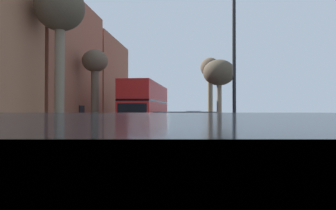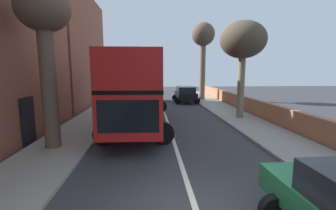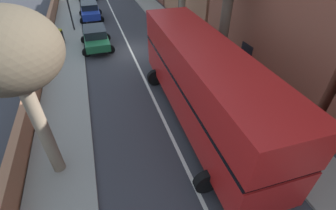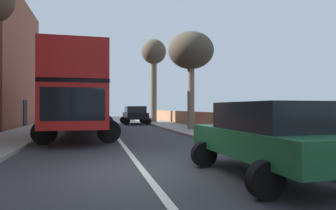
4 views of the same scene
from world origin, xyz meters
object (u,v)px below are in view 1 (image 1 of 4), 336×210
(parked_car_blue_right_1, at_px, (187,136))
(street_tree_left_4, at_px, (60,14))
(lamppost_right, at_px, (234,58))
(parked_car_green_right_0, at_px, (191,125))
(street_tree_left_2, at_px, (95,69))
(litter_bin_right, at_px, (247,131))
(street_tree_right_1, at_px, (219,74))
(double_decker_bus, at_px, (146,103))
(parked_car_black_right_3, at_px, (193,117))
(street_tree_right_3, at_px, (210,72))

(parked_car_blue_right_1, xyz_separation_m, street_tree_left_4, (-7.44, 7.81, 6.27))
(lamppost_right, bearing_deg, parked_car_green_right_0, 110.80)
(street_tree_left_2, xyz_separation_m, litter_bin_right, (10.40, -8.28, -4.27))
(parked_car_green_right_0, xyz_separation_m, street_tree_left_2, (-7.60, 6.62, 4.05))
(street_tree_right_1, height_order, street_tree_left_4, street_tree_left_4)
(street_tree_left_2, bearing_deg, street_tree_right_1, 28.33)
(street_tree_right_1, distance_m, litter_bin_right, 14.39)
(lamppost_right, bearing_deg, double_decker_bus, 111.05)
(parked_car_green_right_0, height_order, street_tree_left_4, street_tree_left_4)
(parked_car_green_right_0, bearing_deg, double_decker_bus, 111.16)
(street_tree_left_4, relative_size, lamppost_right, 1.39)
(street_tree_left_4, bearing_deg, parked_car_black_right_3, 70.23)
(parked_car_blue_right_1, xyz_separation_m, street_tree_right_3, (2.10, 30.22, 5.60))
(double_decker_bus, xyz_separation_m, street_tree_right_1, (6.65, 1.19, 2.75))
(double_decker_bus, height_order, street_tree_right_1, street_tree_right_1)
(street_tree_right_1, distance_m, street_tree_right_3, 10.30)
(parked_car_blue_right_1, distance_m, parked_car_black_right_3, 28.49)
(double_decker_bus, xyz_separation_m, lamppost_right, (6.00, -15.59, 1.45))
(street_tree_right_1, bearing_deg, street_tree_left_4, -128.96)
(parked_car_blue_right_1, distance_m, lamppost_right, 4.69)
(street_tree_left_2, relative_size, lamppost_right, 1.01)
(parked_car_blue_right_1, bearing_deg, double_decker_bus, 102.56)
(double_decker_bus, xyz_separation_m, parked_car_blue_right_1, (4.20, -18.85, -1.40))
(street_tree_right_1, xyz_separation_m, lamppost_right, (-0.65, -16.78, -1.30))
(parked_car_black_right_3, relative_size, street_tree_left_4, 0.49)
(double_decker_bus, bearing_deg, lamppost_right, -68.95)
(double_decker_bus, relative_size, street_tree_right_3, 1.40)
(parked_car_blue_right_1, relative_size, parked_car_black_right_3, 1.07)
(parked_car_blue_right_1, relative_size, lamppost_right, 0.73)
(street_tree_left_2, xyz_separation_m, street_tree_left_4, (0.17, -6.81, 2.25))
(parked_car_blue_right_1, height_order, street_tree_left_2, street_tree_left_2)
(street_tree_right_3, bearing_deg, street_tree_right_1, -88.05)
(parked_car_blue_right_1, relative_size, street_tree_left_2, 0.72)
(street_tree_right_3, bearing_deg, parked_car_blue_right_1, -93.98)
(parked_car_blue_right_1, xyz_separation_m, street_tree_right_1, (2.45, 20.03, 4.15))
(street_tree_left_2, relative_size, street_tree_left_4, 0.72)
(parked_car_blue_right_1, height_order, litter_bin_right, parked_car_blue_right_1)
(double_decker_bus, bearing_deg, street_tree_left_4, -106.34)
(parked_car_blue_right_1, xyz_separation_m, litter_bin_right, (2.80, 6.34, -0.25))
(double_decker_bus, height_order, litter_bin_right, double_decker_bus)
(street_tree_right_3, bearing_deg, lamppost_right, -90.64)
(parked_car_blue_right_1, height_order, street_tree_left_4, street_tree_left_4)
(street_tree_right_1, bearing_deg, lamppost_right, -92.22)
(double_decker_bus, bearing_deg, street_tree_right_1, 10.12)
(street_tree_right_3, bearing_deg, parked_car_green_right_0, -95.40)
(double_decker_bus, relative_size, street_tree_left_2, 1.81)
(parked_car_black_right_3, height_order, street_tree_right_3, street_tree_right_3)
(double_decker_bus, relative_size, parked_car_green_right_0, 2.70)
(parked_car_green_right_0, distance_m, street_tree_right_1, 12.98)
(lamppost_right, relative_size, litter_bin_right, 5.44)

